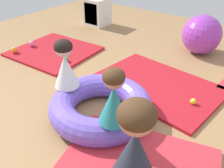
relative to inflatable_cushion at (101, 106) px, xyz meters
The scene contains 13 objects.
ground_plane 0.18m from the inflatable_cushion, 57.74° to the left, with size 8.00×8.00×0.00m, color #9E7549.
gym_mat_center_rear 0.94m from the inflatable_cushion, 77.95° to the left, with size 1.58×1.09×0.04m, color #B21923.
gym_mat_front 1.89m from the inflatable_cushion, 153.93° to the left, with size 1.26×1.18×0.04m, color #B21923.
inflatable_cushion is the anchor object (origin of this frame).
child_in_white 0.58m from the inflatable_cushion, behind, with size 0.38×0.38×0.54m.
child_in_teal 0.58m from the inflatable_cushion, 34.67° to the right, with size 0.31×0.31×0.53m.
adult_seated 0.93m from the inflatable_cushion, 34.38° to the right, with size 0.52×0.52×0.77m.
play_ball_green 1.39m from the inflatable_cushion, 151.76° to the left, with size 0.08×0.08×0.08m, color green.
play_ball_yellow 1.07m from the inflatable_cushion, 45.88° to the left, with size 0.07×0.07×0.07m, color yellow.
play_ball_orange 2.17m from the inflatable_cushion, behind, with size 0.10×0.10×0.10m, color orange.
play_ball_pink 2.24m from the inflatable_cushion, 161.41° to the left, with size 0.10×0.10×0.10m, color pink.
exercise_ball_large 2.31m from the inflatable_cushion, 83.76° to the left, with size 0.63×0.63×0.63m, color purple.
storage_cube 3.14m from the inflatable_cushion, 130.73° to the left, with size 0.44×0.44×0.56m.
Camera 1 is at (1.31, -1.71, 1.73)m, focal length 39.28 mm.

